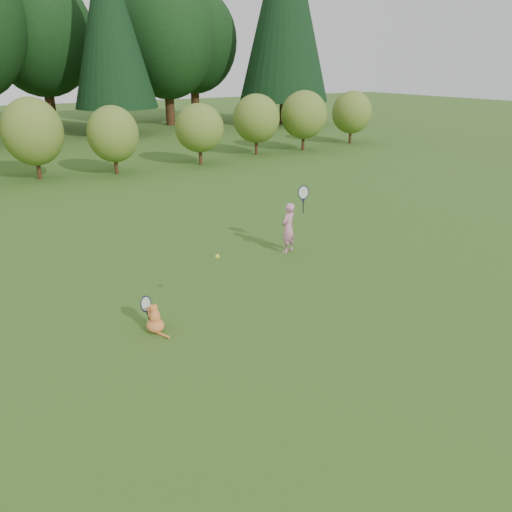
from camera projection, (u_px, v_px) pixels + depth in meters
ground at (271, 313)px, 8.20m from camera, size 100.00×100.00×0.00m
shrub_row at (74, 136)px, 18.01m from camera, size 28.00×3.00×2.80m
child at (289, 227)px, 10.66m from camera, size 0.64×0.40×1.63m
cat at (154, 317)px, 7.57m from camera, size 0.33×0.62×0.62m
tennis_ball at (217, 256)px, 7.68m from camera, size 0.07×0.07×0.07m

